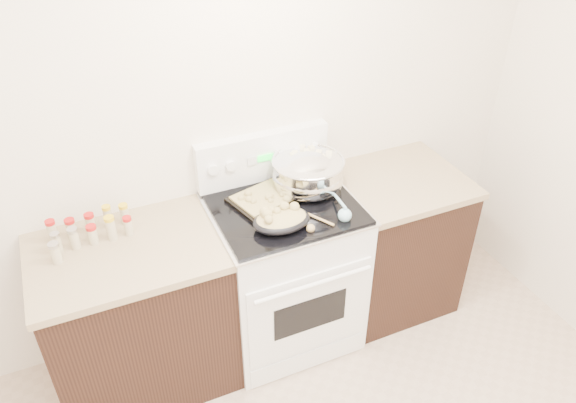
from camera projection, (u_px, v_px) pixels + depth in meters
room_shell at (386, 294)px, 1.34m from camera, size 4.10×3.60×2.75m
counter_left at (140, 315)px, 2.96m from camera, size 0.93×0.67×0.92m
counter_right at (392, 240)px, 3.48m from camera, size 0.73×0.67×0.92m
kitchen_range at (284, 269)px, 3.21m from camera, size 0.78×0.73×1.22m
mixing_bowl at (308, 174)px, 3.04m from camera, size 0.40×0.40×0.23m
roasting_pan at (281, 219)px, 2.77m from camera, size 0.30×0.22×0.12m
baking_sheet at (267, 197)px, 2.98m from camera, size 0.44×0.36×0.06m
wooden_spoon at (311, 223)px, 2.80m from camera, size 0.15×0.24×0.04m
blue_ladle at (344, 213)px, 2.84m from camera, size 0.09×0.26×0.09m
spice_jars at (87, 230)px, 2.72m from camera, size 0.40×0.23×0.13m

